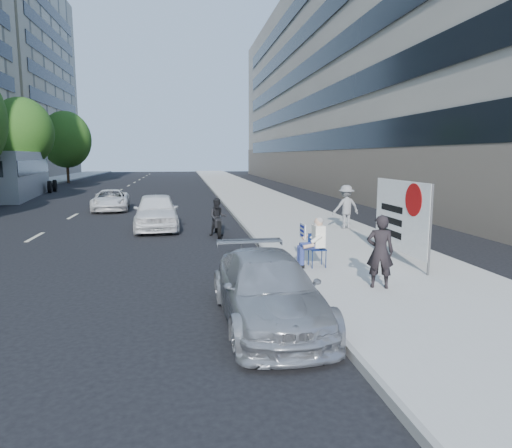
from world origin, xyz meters
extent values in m
plane|color=black|center=(0.00, 0.00, 0.00)|extent=(160.00, 160.00, 0.00)
cube|color=#ADABA1|center=(4.00, 20.00, 0.07)|extent=(5.00, 120.00, 0.15)
cube|color=gray|center=(17.00, 32.00, 10.00)|extent=(14.00, 70.00, 20.00)
cylinder|color=#382616|center=(-13.70, 30.00, 1.49)|extent=(0.30, 0.30, 2.97)
ellipsoid|color=#194713|center=(-13.70, 30.00, 4.89)|extent=(4.80, 4.80, 5.52)
cylinder|color=#382616|center=(-13.70, 44.00, 1.31)|extent=(0.30, 0.30, 2.62)
ellipsoid|color=#194713|center=(-13.70, 44.00, 4.79)|extent=(5.40, 5.40, 6.21)
cylinder|color=navy|center=(2.22, 1.16, 0.38)|extent=(0.02, 0.02, 0.45)
cylinder|color=navy|center=(2.58, 1.16, 0.38)|extent=(0.02, 0.02, 0.45)
cylinder|color=navy|center=(2.22, 1.52, 0.38)|extent=(0.02, 0.02, 0.45)
cylinder|color=navy|center=(2.58, 1.52, 0.38)|extent=(0.02, 0.02, 0.45)
cube|color=navy|center=(2.40, 1.34, 0.61)|extent=(0.40, 0.40, 0.03)
cube|color=navy|center=(2.40, 1.53, 0.80)|extent=(0.40, 0.02, 0.40)
cylinder|color=navy|center=(2.18, 1.24, 0.70)|extent=(0.44, 0.17, 0.17)
cylinder|color=navy|center=(1.96, 1.24, 0.47)|extent=(0.14, 0.14, 0.46)
cube|color=black|center=(1.90, 1.24, 0.20)|extent=(0.26, 0.11, 0.10)
cylinder|color=navy|center=(2.18, 1.44, 0.70)|extent=(0.44, 0.17, 0.17)
cylinder|color=navy|center=(1.96, 1.44, 0.47)|extent=(0.14, 0.14, 0.46)
cube|color=black|center=(1.90, 1.44, 0.20)|extent=(0.26, 0.11, 0.10)
cube|color=white|center=(2.42, 1.34, 0.96)|extent=(0.26, 0.42, 0.56)
sphere|color=tan|center=(2.42, 1.34, 1.33)|extent=(0.23, 0.23, 0.23)
ellipsoid|color=gray|center=(2.44, 1.34, 1.36)|extent=(0.22, 0.24, 0.19)
ellipsoid|color=gray|center=(2.34, 1.34, 1.26)|extent=(0.10, 0.14, 0.13)
cylinder|color=white|center=(2.30, 1.10, 0.93)|extent=(0.30, 0.10, 0.25)
cylinder|color=tan|center=(2.10, 1.10, 0.75)|extent=(0.29, 0.09, 0.14)
cylinder|color=white|center=(2.35, 1.60, 0.98)|extent=(0.26, 0.20, 0.32)
cylinder|color=tan|center=(2.22, 1.74, 0.88)|extent=(0.30, 0.21, 0.18)
cube|color=white|center=(2.15, 1.89, 1.01)|extent=(0.03, 0.55, 0.40)
imported|color=gray|center=(5.33, 7.27, 1.01)|extent=(1.19, 0.79, 1.72)
imported|color=black|center=(3.19, -0.70, 0.95)|extent=(0.68, 0.56, 1.60)
cylinder|color=#4C4C4C|center=(4.80, 0.09, 1.25)|extent=(0.06, 0.06, 2.20)
cylinder|color=#4C4C4C|center=(4.80, 3.09, 1.25)|extent=(0.06, 0.06, 2.20)
cube|color=white|center=(4.78, 1.59, 1.40)|extent=(0.04, 3.00, 1.90)
cylinder|color=#A50C0C|center=(4.75, 0.89, 1.90)|extent=(0.01, 0.84, 0.84)
cube|color=black|center=(4.75, 2.09, 1.55)|extent=(0.01, 1.30, 0.18)
cube|color=black|center=(4.75, 2.09, 1.20)|extent=(0.01, 1.30, 0.18)
cube|color=black|center=(4.75, 2.09, 0.85)|extent=(0.01, 1.30, 0.18)
imported|color=#9DA0A4|center=(0.48, -2.00, 0.61)|extent=(1.82, 4.25, 1.22)
imported|color=white|center=(-2.11, 9.25, 0.74)|extent=(1.95, 4.41, 1.48)
imported|color=white|center=(-5.00, 16.34, 0.57)|extent=(2.21, 4.24, 1.14)
cylinder|color=black|center=(0.27, 6.63, 0.32)|extent=(0.14, 0.64, 0.64)
cylinder|color=black|center=(0.27, 8.03, 0.32)|extent=(0.14, 0.64, 0.64)
cube|color=black|center=(0.27, 7.33, 0.55)|extent=(0.30, 1.21, 0.35)
imported|color=black|center=(0.27, 7.23, 0.71)|extent=(0.71, 0.57, 1.42)
cube|color=gray|center=(-13.00, 26.00, 1.65)|extent=(3.92, 12.21, 3.30)
cube|color=black|center=(-11.73, 26.00, 2.20)|extent=(1.44, 11.42, 1.00)
cylinder|color=black|center=(-11.75, 21.50, 0.50)|extent=(0.37, 1.02, 1.00)
cylinder|color=black|center=(-11.75, 23.50, 0.50)|extent=(0.37, 1.02, 1.00)
cylinder|color=black|center=(-14.25, 29.50, 0.50)|extent=(0.37, 1.02, 1.00)
cylinder|color=black|center=(-11.75, 29.50, 0.50)|extent=(0.37, 1.02, 1.00)
cylinder|color=black|center=(-14.25, 31.00, 0.50)|extent=(0.37, 1.02, 1.00)
cylinder|color=black|center=(-11.75, 31.00, 0.50)|extent=(0.37, 1.02, 1.00)
camera|label=1|loc=(-0.98, -9.82, 3.00)|focal=32.00mm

